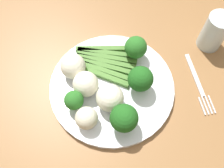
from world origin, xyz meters
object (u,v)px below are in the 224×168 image
object	(u,v)px
asparagus_bundle	(104,62)
cauliflower_edge	(86,84)
cauliflower_mid	(110,98)
fork	(198,84)
water_glass	(214,32)
cauliflower_left	(87,118)
broccoli_front	(74,100)
dining_table	(117,111)
plate	(112,86)
cauliflower_front_left	(73,66)
broccoli_outer_edge	(124,118)
broccoli_back	(140,79)
broccoli_near_center	(136,48)

from	to	relation	value
asparagus_bundle	cauliflower_edge	distance (m)	0.09
cauliflower_mid	asparagus_bundle	bearing A→B (deg)	-84.28
fork	water_glass	xyz separation A→B (m)	(-0.05, -0.12, 0.05)
cauliflower_mid	cauliflower_left	xyz separation A→B (m)	(0.05, 0.04, -0.01)
broccoli_front	cauliflower_edge	distance (m)	0.05
dining_table	asparagus_bundle	xyz separation A→B (m)	(0.03, -0.09, 0.11)
cauliflower_edge	water_glass	distance (m)	0.34
plate	cauliflower_edge	bearing A→B (deg)	10.19
dining_table	cauliflower_mid	world-z (taller)	cauliflower_mid
dining_table	cauliflower_front_left	size ratio (longest dim) A/B	24.80
broccoli_outer_edge	cauliflower_left	bearing A→B (deg)	-6.23
broccoli_back	cauliflower_left	size ratio (longest dim) A/B	1.43
dining_table	fork	distance (m)	0.22
broccoli_outer_edge	cauliflower_front_left	size ratio (longest dim) A/B	1.22
plate	broccoli_near_center	bearing A→B (deg)	-126.71
cauliflower_edge	fork	size ratio (longest dim) A/B	0.35
broccoli_back	cauliflower_left	bearing A→B (deg)	34.26
broccoli_outer_edge	broccoli_back	world-z (taller)	broccoli_outer_edge
cauliflower_left	dining_table	bearing A→B (deg)	-138.13
broccoli_front	fork	world-z (taller)	broccoli_front
plate	water_glass	distance (m)	0.29
broccoli_back	cauliflower_mid	size ratio (longest dim) A/B	1.15
broccoli_back	dining_table	bearing A→B (deg)	20.56
asparagus_bundle	cauliflower_mid	xyz separation A→B (m)	(-0.01, 0.11, 0.02)
asparagus_bundle	fork	xyz separation A→B (m)	(-0.23, 0.06, -0.02)
dining_table	cauliflower_edge	size ratio (longest dim) A/B	25.20
plate	fork	bearing A→B (deg)	-178.89
asparagus_bundle	fork	world-z (taller)	asparagus_bundle
broccoli_near_center	asparagus_bundle	bearing A→B (deg)	13.05
asparagus_bundle	broccoli_back	xyz separation A→B (m)	(-0.08, 0.07, 0.03)
asparagus_bundle	broccoli_front	distance (m)	0.13
plate	cauliflower_front_left	bearing A→B (deg)	-22.09
plate	broccoli_outer_edge	world-z (taller)	broccoli_outer_edge
dining_table	cauliflower_front_left	bearing A→B (deg)	-31.20
asparagus_bundle	broccoli_outer_edge	xyz separation A→B (m)	(-0.04, 0.16, 0.04)
dining_table	plate	bearing A→B (deg)	-62.56
broccoli_near_center	cauliflower_edge	world-z (taller)	broccoli_near_center
cauliflower_edge	dining_table	bearing A→B (deg)	168.03
cauliflower_front_left	water_glass	size ratio (longest dim) A/B	0.61
broccoli_outer_edge	broccoli_front	size ratio (longest dim) A/B	1.38
water_glass	cauliflower_left	bearing A→B (deg)	33.94
asparagus_bundle	dining_table	bearing A→B (deg)	-55.33
broccoli_near_center	fork	size ratio (longest dim) A/B	0.39
cauliflower_mid	cauliflower_front_left	size ratio (longest dim) A/B	1.03
dining_table	asparagus_bundle	bearing A→B (deg)	-70.88
broccoli_back	fork	size ratio (longest dim) A/B	0.42
broccoli_front	water_glass	xyz separation A→B (m)	(-0.34, -0.17, 0.00)
broccoli_back	water_glass	world-z (taller)	water_glass
asparagus_bundle	cauliflower_left	size ratio (longest dim) A/B	3.37
plate	cauliflower_edge	distance (m)	0.07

